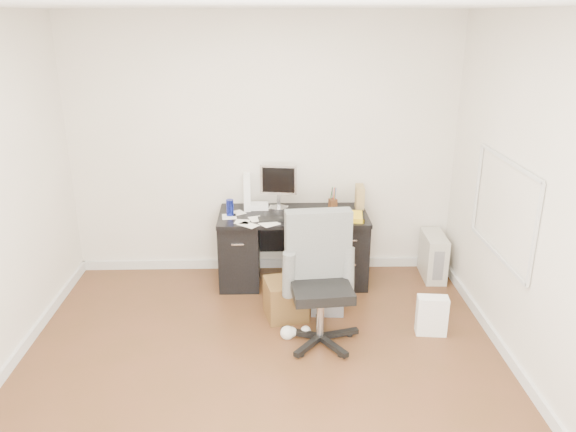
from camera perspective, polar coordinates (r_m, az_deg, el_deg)
name	(u,v)px	position (r m, az deg, el deg)	size (l,w,h in m)	color
ground	(262,376)	(4.55, -2.66, -15.90)	(4.00, 4.00, 0.00)	#4E3219
room_shell	(263,169)	(3.85, -2.56, 4.83)	(4.02, 4.02, 2.71)	beige
desk	(293,246)	(5.80, 0.51, -3.03)	(1.50, 0.70, 0.75)	black
loose_papers	(273,216)	(5.62, -1.49, 0.04)	(1.10, 0.60, 0.00)	silver
lcd_monitor	(279,187)	(5.75, -0.95, 2.99)	(0.37, 0.21, 0.47)	#B7B7BC
keyboard	(278,218)	(5.51, -1.00, -0.25)	(0.39, 0.13, 0.02)	black
computer_mouse	(327,213)	(5.61, 4.02, 0.26)	(0.06, 0.06, 0.06)	#B7B7BC
travel_mug	(230,208)	(5.63, -5.92, 0.85)	(0.07, 0.07, 0.17)	navy
white_binder	(247,192)	(5.82, -4.17, 2.45)	(0.14, 0.29, 0.34)	white
magazine_file	(360,198)	(5.82, 7.29, 1.86)	(0.11, 0.21, 0.25)	#A4834F
pen_cup	(333,197)	(5.84, 4.59, 1.90)	(0.09, 0.09, 0.22)	#573218
yellow_book	(353,217)	(5.56, 6.66, -0.06)	(0.21, 0.26, 0.05)	yellow
paper_remote	(313,223)	(5.40, 2.61, -0.71)	(0.27, 0.21, 0.02)	silver
office_chair	(321,282)	(4.68, 3.39, -6.72)	(0.64, 0.64, 1.13)	#515451
pc_tower	(433,256)	(6.15, 14.53, -3.95)	(0.21, 0.48, 0.48)	beige
shopping_bag	(432,315)	(5.12, 14.40, -9.76)	(0.26, 0.19, 0.36)	white
wicker_basket	(286,299)	(5.23, -0.24, -8.40)	(0.36, 0.36, 0.36)	#4D3717
desk_printer	(327,303)	(5.37, 3.99, -8.76)	(0.30, 0.25, 0.18)	slate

